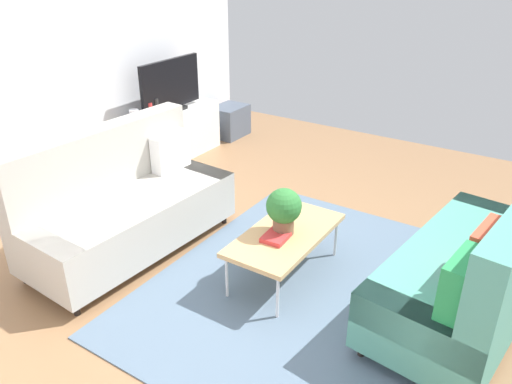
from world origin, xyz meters
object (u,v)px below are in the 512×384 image
object	(u,v)px
couch_green	(478,268)
potted_plant	(284,209)
coffee_table	(285,235)
storage_trunk	(230,121)
vase_0	(134,116)
bottle_0	(150,111)
tv_console	(173,135)
bottle_1	(157,108)
couch_beige	(126,204)
tv	(171,86)
table_book_0	(276,236)

from	to	relation	value
couch_green	potted_plant	distance (m)	1.47
coffee_table	storage_trunk	distance (m)	3.55
potted_plant	vase_0	bearing A→B (deg)	70.25
vase_0	bottle_0	world-z (taller)	bottle_0
storage_trunk	vase_0	world-z (taller)	vase_0
coffee_table	tv_console	xyz separation A→B (m)	(1.49, 2.53, -0.07)
bottle_0	bottle_1	xyz separation A→B (m)	(0.11, 0.00, 0.02)
coffee_table	vase_0	bearing A→B (deg)	70.57
bottle_0	tv_console	bearing A→B (deg)	5.64
couch_green	tv_console	xyz separation A→B (m)	(1.22, 3.95, -0.13)
couch_beige	couch_green	bearing A→B (deg)	106.29
bottle_0	bottle_1	size ratio (longest dim) A/B	0.87
tv	bottle_1	world-z (taller)	tv
couch_beige	coffee_table	xyz separation A→B (m)	(0.38, -1.42, -0.05)
couch_green	bottle_0	bearing A→B (deg)	85.34
bottle_0	bottle_1	bearing A→B (deg)	0.00
tv_console	bottle_1	world-z (taller)	bottle_1
coffee_table	tv_console	distance (m)	2.93
couch_beige	coffee_table	distance (m)	1.47
tv_console	table_book_0	world-z (taller)	tv_console
bottle_1	potted_plant	bearing A→B (deg)	-115.94
tv	tv_console	bearing A→B (deg)	90.00
tv	table_book_0	bearing A→B (deg)	-122.85
coffee_table	table_book_0	size ratio (longest dim) A/B	4.58
bottle_1	table_book_0	bearing A→B (deg)	-117.96
couch_green	storage_trunk	size ratio (longest dim) A/B	3.82
storage_trunk	couch_green	bearing A→B (deg)	-121.04
table_book_0	bottle_0	world-z (taller)	bottle_0
couch_green	vase_0	distance (m)	4.06
storage_trunk	bottle_0	world-z (taller)	bottle_0
tv_console	storage_trunk	world-z (taller)	tv_console
vase_0	tv	bearing A→B (deg)	-6.88
storage_trunk	potted_plant	xyz separation A→B (m)	(-2.60, -2.41, 0.42)
tv	table_book_0	xyz separation A→B (m)	(-1.61, -2.49, -0.51)
couch_beige	table_book_0	size ratio (longest dim) A/B	8.10
couch_green	coffee_table	xyz separation A→B (m)	(-0.27, 1.42, -0.05)
potted_plant	tv	bearing A→B (deg)	58.97
table_book_0	bottle_1	size ratio (longest dim) A/B	1.04
couch_green	potted_plant	bearing A→B (deg)	108.29
bottle_0	coffee_table	bearing A→B (deg)	-113.55
vase_0	bottle_0	size ratio (longest dim) A/B	0.74
storage_trunk	bottle_0	xyz separation A→B (m)	(-1.50, 0.06, 0.52)
couch_beige	bottle_1	world-z (taller)	couch_beige
couch_green	tv	xyz separation A→B (m)	(1.22, 3.93, 0.51)
storage_trunk	bottle_1	world-z (taller)	bottle_1
tv_console	bottle_1	size ratio (longest dim) A/B	6.05
couch_beige	bottle_1	xyz separation A→B (m)	(1.57, 1.07, 0.31)
couch_beige	tv_console	xyz separation A→B (m)	(1.87, 1.11, -0.12)
bottle_1	tv_console	bearing A→B (deg)	7.66
couch_green	bottle_0	distance (m)	4.00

